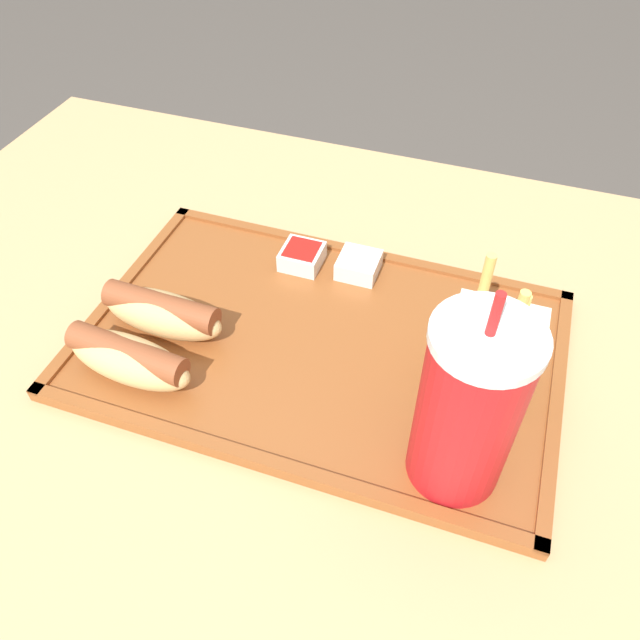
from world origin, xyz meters
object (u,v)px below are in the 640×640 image
at_px(sauce_cup_mayo, 359,264).
at_px(sauce_cup_ketchup, 302,256).
at_px(fries_carton, 493,351).
at_px(hot_dog_near, 165,309).
at_px(hot_dog_far, 129,358).
at_px(soda_cup, 468,408).

height_order(sauce_cup_mayo, sauce_cup_ketchup, same).
height_order(fries_carton, sauce_cup_mayo, fries_carton).
height_order(hot_dog_near, sauce_cup_ketchup, hot_dog_near).
xyz_separation_m(hot_dog_far, sauce_cup_ketchup, (-0.09, -0.20, -0.01)).
bearing_deg(sauce_cup_mayo, sauce_cup_ketchup, 6.18).
bearing_deg(sauce_cup_ketchup, hot_dog_near, 54.76).
bearing_deg(fries_carton, sauce_cup_ketchup, -24.85).
relative_size(hot_dog_near, fries_carton, 0.96).
bearing_deg(sauce_cup_ketchup, soda_cup, 135.79).
relative_size(hot_dog_far, fries_carton, 0.98).
bearing_deg(sauce_cup_ketchup, sauce_cup_mayo, -173.82).
bearing_deg(fries_carton, hot_dog_near, 6.04).
bearing_deg(sauce_cup_mayo, fries_carton, 145.08).
relative_size(soda_cup, hot_dog_near, 1.55).
relative_size(hot_dog_far, sauce_cup_ketchup, 3.00).
xyz_separation_m(fries_carton, sauce_cup_ketchup, (0.22, -0.10, -0.03)).
bearing_deg(sauce_cup_ketchup, fries_carton, 155.15).
xyz_separation_m(soda_cup, sauce_cup_ketchup, (0.20, -0.20, -0.07)).
xyz_separation_m(hot_dog_far, hot_dog_near, (-0.00, -0.07, 0.00)).
distance_m(hot_dog_far, sauce_cup_ketchup, 0.22).
bearing_deg(soda_cup, sauce_cup_mayo, -55.46).
xyz_separation_m(hot_dog_near, sauce_cup_ketchup, (-0.09, -0.13, -0.01)).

